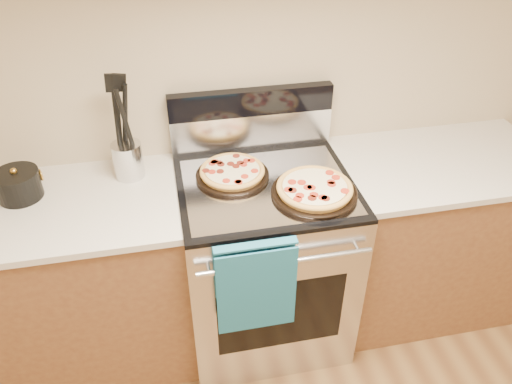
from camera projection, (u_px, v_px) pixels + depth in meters
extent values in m
plane|color=#C7B390|center=(249.00, 58.00, 2.19)|extent=(4.00, 0.00, 4.00)
cube|color=#B7B7BC|center=(264.00, 262.00, 2.44)|extent=(0.76, 0.68, 0.90)
cube|color=black|center=(281.00, 315.00, 2.17)|extent=(0.56, 0.01, 0.40)
cube|color=black|center=(265.00, 185.00, 2.17)|extent=(0.76, 0.68, 0.02)
cube|color=silver|center=(251.00, 131.00, 2.36)|extent=(0.76, 0.06, 0.18)
cube|color=black|center=(251.00, 102.00, 2.27)|extent=(0.76, 0.06, 0.12)
cylinder|color=silver|center=(286.00, 262.00, 1.93)|extent=(0.70, 0.03, 0.03)
cube|color=gray|center=(267.00, 186.00, 2.14)|extent=(0.70, 0.55, 0.01)
cube|color=brown|center=(79.00, 286.00, 2.32)|extent=(1.00, 0.62, 0.88)
cube|color=beige|center=(56.00, 208.00, 2.06)|extent=(1.02, 0.64, 0.03)
cube|color=brown|center=(427.00, 236.00, 2.61)|extent=(1.00, 0.62, 0.88)
cube|color=beige|center=(446.00, 163.00, 2.34)|extent=(1.02, 0.64, 0.03)
cylinder|color=silver|center=(128.00, 160.00, 2.18)|extent=(0.17, 0.17, 0.16)
cylinder|color=black|center=(18.00, 186.00, 2.07)|extent=(0.24, 0.24, 0.11)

